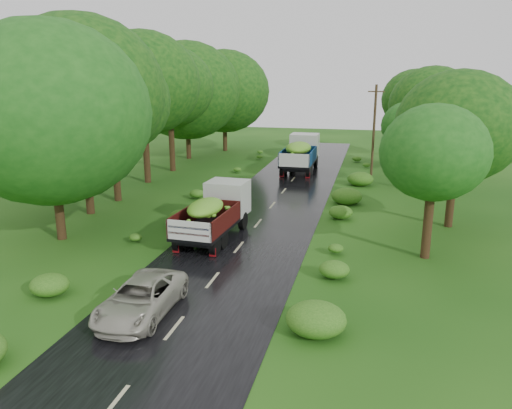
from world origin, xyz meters
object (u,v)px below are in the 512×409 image
(truck_near, at_px, (215,210))
(car, at_px, (141,298))
(utility_pole, at_px, (374,130))
(truck_far, at_px, (301,152))

(truck_near, height_order, car, truck_near)
(truck_near, xyz_separation_m, utility_pole, (7.46, 17.59, 2.27))
(truck_near, relative_size, utility_pole, 0.85)
(truck_far, xyz_separation_m, car, (-1.51, -26.97, -1.00))
(truck_near, distance_m, utility_pole, 19.24)
(truck_near, height_order, utility_pole, utility_pole)
(truck_near, bearing_deg, car, -86.21)
(car, distance_m, utility_pole, 27.41)
(truck_far, relative_size, utility_pole, 0.96)
(truck_far, height_order, utility_pole, utility_pole)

